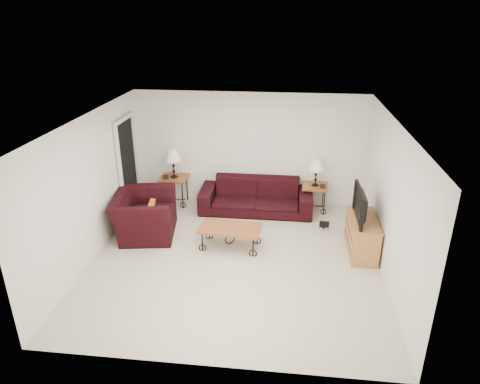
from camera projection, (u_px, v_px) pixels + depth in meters
The scene contains 20 objects.
ground at pixel (236, 259), 7.65m from camera, with size 5.00×5.00×0.00m, color beige.
wall_back at pixel (249, 149), 9.44m from camera, with size 5.00×0.02×2.50m, color white.
wall_front at pixel (208, 282), 4.87m from camera, with size 5.00×0.02×2.50m, color white.
wall_left at pixel (91, 188), 7.42m from camera, with size 0.02×5.00×2.50m, color white.
wall_right at pixel (390, 202), 6.89m from camera, with size 0.02×5.00×2.50m, color white.
ceiling at pixel (235, 121), 6.66m from camera, with size 5.00×5.00×0.00m, color white.
doorway at pixel (128, 168), 9.01m from camera, with size 0.08×0.94×2.04m, color black.
sofa at pixel (256, 196), 9.33m from camera, with size 2.42×0.95×0.71m, color black.
side_table_left at pixel (175, 190), 9.70m from camera, with size 0.59×0.59×0.64m, color #965126.
side_table_right at pixel (314, 198), 9.39m from camera, with size 0.54×0.54×0.59m, color #965126.
lamp_left at pixel (173, 163), 9.45m from camera, with size 0.36×0.36×0.64m, color black, non-canonical shape.
lamp_right at pixel (316, 173), 9.16m from camera, with size 0.33×0.33×0.59m, color black, non-canonical shape.
photo_frame_left at pixel (166, 177), 9.43m from camera, with size 0.13×0.02×0.11m, color black.
photo_frame_right at pixel (323, 186), 9.10m from camera, with size 0.12×0.02×0.10m, color black.
coffee_table at pixel (230, 237), 7.95m from camera, with size 1.12×0.60×0.42m, color #965126.
armchair at pixel (144, 215), 8.36m from camera, with size 1.28×1.11×0.83m, color black.
throw_pillow at pixel (151, 211), 8.25m from camera, with size 0.37×0.10×0.37m, color #D7581B.
tv_stand at pixel (362, 236), 7.75m from camera, with size 0.46×1.11×0.66m, color #BC7245.
television at pixel (365, 205), 7.51m from camera, with size 0.99×0.13×0.57m, color black.
backpack at pixel (324, 220), 8.62m from camera, with size 0.29×0.23×0.38m, color black.
Camera 1 is at (0.83, -6.51, 4.10)m, focal length 32.27 mm.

